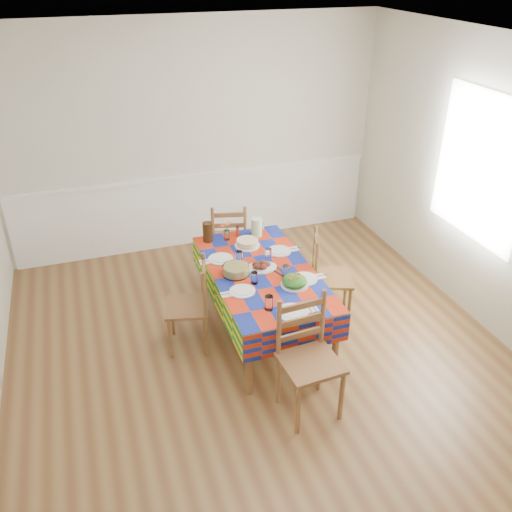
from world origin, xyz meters
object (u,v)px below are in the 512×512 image
(chair_near, at_px, (308,359))
(meat_platter, at_px, (261,266))
(green_pitcher, at_px, (257,227))
(dining_table, at_px, (262,278))
(tea_pitcher, at_px, (208,232))
(chair_left, at_px, (191,306))
(chair_far, at_px, (229,241))
(chair_right, at_px, (328,277))

(chair_near, bearing_deg, meat_platter, 85.95)
(chair_near, bearing_deg, green_pitcher, 80.30)
(dining_table, relative_size, tea_pitcher, 8.41)
(dining_table, height_order, tea_pitcher, tea_pitcher)
(chair_left, bearing_deg, tea_pitcher, 168.35)
(green_pitcher, relative_size, chair_far, 0.21)
(dining_table, height_order, green_pitcher, green_pitcher)
(green_pitcher, distance_m, tea_pitcher, 0.51)
(meat_platter, height_order, green_pitcher, green_pitcher)
(dining_table, distance_m, chair_right, 0.71)
(chair_far, bearing_deg, chair_near, 104.35)
(chair_far, bearing_deg, chair_left, 72.45)
(dining_table, bearing_deg, green_pitcher, 75.42)
(chair_left, distance_m, chair_right, 1.38)
(chair_far, bearing_deg, green_pitcher, 129.84)
(tea_pitcher, relative_size, chair_near, 0.21)
(chair_left, xyz_separation_m, chair_right, (1.38, 0.03, 0.02))
(chair_near, xyz_separation_m, chair_far, (-0.01, 2.18, -0.05))
(tea_pitcher, bearing_deg, chair_near, -79.83)
(meat_platter, relative_size, green_pitcher, 1.57)
(meat_platter, distance_m, chair_left, 0.74)
(tea_pitcher, height_order, chair_near, chair_near)
(tea_pitcher, relative_size, chair_left, 0.23)
(green_pitcher, xyz_separation_m, tea_pitcher, (-0.51, 0.04, 0.01))
(chair_far, relative_size, chair_right, 0.98)
(dining_table, relative_size, chair_near, 1.73)
(green_pitcher, xyz_separation_m, chair_near, (-0.18, -1.78, -0.28))
(dining_table, bearing_deg, meat_platter, 88.06)
(tea_pitcher, xyz_separation_m, chair_right, (1.02, -0.72, -0.32))
(meat_platter, height_order, tea_pitcher, tea_pitcher)
(dining_table, relative_size, chair_left, 1.94)
(tea_pitcher, bearing_deg, chair_left, -115.74)
(green_pitcher, height_order, tea_pitcher, tea_pitcher)
(chair_far, bearing_deg, dining_table, 104.70)
(tea_pitcher, bearing_deg, green_pitcher, -4.88)
(meat_platter, distance_m, chair_far, 1.07)
(green_pitcher, relative_size, chair_left, 0.22)
(chair_near, bearing_deg, chair_left, 118.78)
(dining_table, relative_size, chair_right, 1.86)
(chair_near, height_order, chair_far, chair_near)
(chair_near, height_order, chair_right, chair_near)
(meat_platter, relative_size, chair_left, 0.34)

